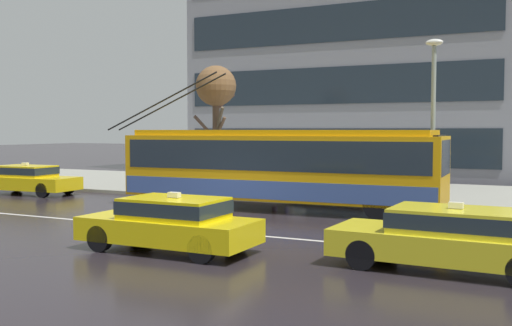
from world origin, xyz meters
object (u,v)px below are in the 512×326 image
Objects in this scene: pedestrian_at_shelter at (286,158)px; trolleybus at (279,166)px; taxi_queued_behind_bus at (27,178)px; pedestrian_approaching_curb at (275,160)px; taxi_oncoming_near at (171,221)px; street_lamp at (433,106)px; pedestrian_walking_past at (228,154)px; bus_shelter at (262,150)px; taxi_oncoming_far at (450,236)px; street_tree_bare at (216,90)px.

trolleybus is at bearing -70.89° from pedestrian_at_shelter.
pedestrian_approaching_curb is (10.91, 2.32, 0.95)m from taxi_queued_behind_bus.
trolleybus reaches higher than taxi_queued_behind_bus.
trolleybus is 6.51× the size of pedestrian_at_shelter.
taxi_oncoming_near is 2.12× the size of pedestrian_at_shelter.
taxi_queued_behind_bus is at bearing -171.77° from street_lamp.
pedestrian_walking_past reaches higher than pedestrian_approaching_curb.
trolleybus is 6.77× the size of pedestrian_approaching_curb.
pedestrian_walking_past is 0.34× the size of street_lamp.
pedestrian_at_shelter is at bearing 167.90° from street_lamp.
pedestrian_approaching_curb is at bearing -49.27° from bus_shelter.
taxi_oncoming_far and taxi_queued_behind_bus have the same top height.
trolleybus is at bearing -44.26° from pedestrian_walking_past.
pedestrian_walking_past is (-4.36, 4.24, 0.17)m from trolleybus.
pedestrian_at_shelter is at bearing -0.62° from bus_shelter.
street_lamp reaches higher than taxi_oncoming_far.
taxi_oncoming_near is 11.19m from street_lamp.
bus_shelter is at bearing 21.34° from taxi_queued_behind_bus.
street_tree_bare reaches higher than bus_shelter.
bus_shelter is (-9.10, 10.35, 1.27)m from taxi_oncoming_far.
pedestrian_at_shelter is (-1.85, 11.23, 0.97)m from taxi_oncoming_near.
street_lamp reaches higher than pedestrian_approaching_curb.
street_tree_bare is (-4.87, 4.04, 3.04)m from trolleybus.
bus_shelter reaches higher than taxi_queued_behind_bus.
pedestrian_walking_past is (-4.99, 11.95, 1.03)m from taxi_oncoming_near.
street_lamp reaches higher than trolleybus.
pedestrian_approaching_curb is 6.32m from street_lamp.
taxi_oncoming_near is at bearing -171.75° from taxi_oncoming_far.
trolleybus is 2.78× the size of taxi_oncoming_far.
taxi_oncoming_far is 11.90m from pedestrian_approaching_curb.
pedestrian_approaching_curb is 0.33× the size of street_lamp.
pedestrian_walking_past is at bearing 135.74° from trolleybus.
taxi_oncoming_far is 19.88m from taxi_queued_behind_bus.
bus_shelter is 3.70m from street_tree_bare.
taxi_queued_behind_bus is at bearing -158.66° from bus_shelter.
taxi_oncoming_near is 1.11× the size of bus_shelter.
pedestrian_at_shelter reaches higher than taxi_queued_behind_bus.
pedestrian_walking_past is (-3.14, 0.72, 0.06)m from pedestrian_at_shelter.
pedestrian_walking_past is (-3.28, 2.16, 0.09)m from pedestrian_approaching_curb.
street_lamp reaches higher than street_tree_bare.
pedestrian_walking_past is at bearing 112.66° from taxi_oncoming_near.
taxi_oncoming_near is 12.99m from pedestrian_walking_past.
pedestrian_at_shelter is at bearing -8.06° from street_tree_bare.
taxi_queued_behind_bus is 2.33× the size of pedestrian_at_shelter.
street_lamp is (7.24, -1.33, 1.68)m from bus_shelter.
taxi_queued_behind_bus is 0.79× the size of street_lamp.
taxi_oncoming_near is (-6.14, -0.89, -0.00)m from taxi_oncoming_far.
taxi_oncoming_far is 9.67m from street_lamp.
trolleybus is 12.01m from taxi_queued_behind_bus.
pedestrian_at_shelter is at bearing -12.96° from pedestrian_walking_past.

